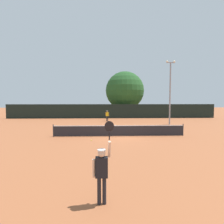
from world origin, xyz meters
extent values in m
plane|color=#9E5633|center=(0.00, 0.00, 0.00)|extent=(120.00, 120.00, 0.00)
cube|color=#232328|center=(0.00, 0.00, 0.48)|extent=(11.50, 0.03, 0.91)
cube|color=white|center=(0.00, 0.00, 0.93)|extent=(11.50, 0.04, 0.06)
cylinder|color=#333338|center=(-5.75, 0.00, 0.54)|extent=(0.08, 0.08, 1.07)
cylinder|color=#333338|center=(5.75, 0.00, 0.54)|extent=(0.08, 0.08, 1.07)
cube|color=black|center=(0.00, 16.26, 1.21)|extent=(36.17, 0.12, 2.43)
cube|color=black|center=(-1.35, -10.88, 1.17)|extent=(0.38, 0.22, 0.63)
sphere|color=beige|center=(-1.35, -10.88, 1.60)|extent=(0.24, 0.24, 0.24)
cylinder|color=white|center=(-1.35, -10.88, 1.70)|extent=(0.25, 0.25, 0.04)
cylinder|color=black|center=(-1.43, -10.88, 0.43)|extent=(0.12, 0.12, 0.85)
cylinder|color=black|center=(-1.27, -10.88, 0.43)|extent=(0.12, 0.12, 0.85)
cylinder|color=beige|center=(-1.59, -10.88, 1.13)|extent=(0.09, 0.18, 0.60)
cylinder|color=beige|center=(-1.11, -10.79, 1.70)|extent=(0.09, 0.33, 0.58)
cylinder|color=black|center=(-1.11, -10.73, 2.10)|extent=(0.04, 0.11, 0.28)
ellipsoid|color=black|center=(-1.11, -10.67, 2.39)|extent=(0.30, 0.13, 0.36)
cube|color=yellow|center=(-0.90, 11.56, 1.07)|extent=(0.38, 0.22, 0.58)
sphere|color=brown|center=(-0.90, 11.56, 1.46)|extent=(0.22, 0.22, 0.22)
cylinder|color=white|center=(-0.90, 11.56, 1.55)|extent=(0.23, 0.23, 0.04)
cylinder|color=black|center=(-0.98, 11.56, 0.39)|extent=(0.12, 0.12, 0.78)
cylinder|color=black|center=(-0.82, 11.56, 0.39)|extent=(0.12, 0.12, 0.78)
cylinder|color=brown|center=(-1.14, 11.56, 1.04)|extent=(0.09, 0.17, 0.55)
cylinder|color=brown|center=(-0.66, 11.56, 1.04)|extent=(0.09, 0.15, 0.55)
sphere|color=#CCE033|center=(-2.31, -1.77, 0.03)|extent=(0.07, 0.07, 0.07)
cylinder|color=gray|center=(7.12, 7.55, 3.94)|extent=(0.18, 0.18, 7.87)
cube|color=gray|center=(7.12, 7.55, 7.92)|extent=(1.10, 0.10, 0.10)
sphere|color=#F2EDCC|center=(6.67, 7.55, 8.05)|extent=(0.28, 0.28, 0.28)
sphere|color=#F2EDCC|center=(7.57, 7.55, 8.05)|extent=(0.28, 0.28, 0.28)
cylinder|color=brown|center=(2.65, 20.38, 1.09)|extent=(0.56, 0.56, 2.18)
sphere|color=#235123|center=(2.65, 20.38, 4.96)|extent=(7.42, 7.42, 7.42)
cube|color=white|center=(10.06, 24.09, 0.60)|extent=(2.05, 4.26, 0.90)
cube|color=#2D333D|center=(10.06, 23.79, 1.37)|extent=(1.78, 2.26, 0.64)
cylinder|color=black|center=(9.21, 25.49, 0.30)|extent=(0.22, 0.60, 0.60)
cylinder|color=black|center=(10.91, 25.49, 0.30)|extent=(0.22, 0.60, 0.60)
cylinder|color=black|center=(9.21, 22.69, 0.30)|extent=(0.22, 0.60, 0.60)
cylinder|color=black|center=(10.91, 22.69, 0.30)|extent=(0.22, 0.60, 0.60)
camera|label=1|loc=(-1.24, -16.56, 3.23)|focal=30.41mm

